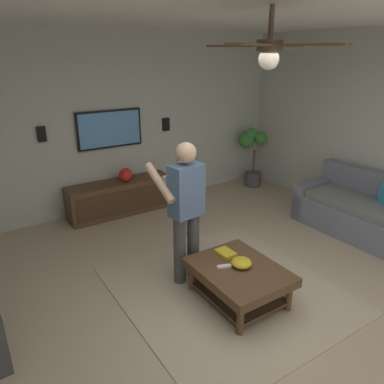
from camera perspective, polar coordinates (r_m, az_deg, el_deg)
name	(u,v)px	position (r m, az deg, el deg)	size (l,w,h in m)	color
ground_plane	(241,307)	(4.08, 7.52, -17.26)	(7.82, 7.82, 0.00)	tan
wall_back_tv	(112,124)	(6.20, -12.19, 10.27)	(0.10, 6.41, 2.85)	#B2B7AD
area_rug	(226,290)	(4.31, 5.27, -14.79)	(2.41, 2.22, 0.01)	tan
couch	(365,214)	(5.91, 25.16, -3.03)	(1.92, 0.90, 0.87)	slate
coffee_table	(239,276)	(4.02, 7.21, -12.77)	(1.00, 0.80, 0.40)	#513823
media_console	(120,197)	(6.18, -11.01, -0.82)	(0.45, 1.70, 0.55)	#513823
tv	(110,129)	(6.09, -12.59, 9.47)	(0.05, 1.06, 0.60)	black
person_standing	(185,205)	(4.05, -1.03, -2.06)	(0.58, 0.59, 1.64)	#3F3F3F
potted_plant_tall	(252,151)	(7.35, 9.18, 6.32)	(0.54, 0.44, 1.16)	#4C4C51
bowl	(241,263)	(3.96, 7.64, -10.76)	(0.21, 0.21, 0.10)	gold
remote_white	(224,266)	(3.95, 4.96, -11.35)	(0.15, 0.04, 0.02)	white
book	(226,253)	(4.17, 5.21, -9.35)	(0.22, 0.16, 0.04)	gold
vase_round	(126,175)	(6.05, -10.21, 2.64)	(0.22, 0.22, 0.22)	red
wall_speaker_left	(166,124)	(6.53, -4.05, 10.37)	(0.06, 0.12, 0.22)	black
wall_speaker_right	(41,134)	(5.83, -22.22, 8.27)	(0.06, 0.12, 0.22)	black
ceiling_fan	(269,49)	(3.06, 11.87, 20.74)	(1.20, 1.15, 0.46)	#4C3828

